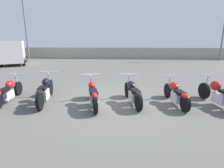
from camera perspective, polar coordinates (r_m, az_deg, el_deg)
The scene contains 10 objects.
ground_plane at distance 6.53m, azimuth -0.08°, elevation -5.82°, with size 60.00×60.00×0.00m, color #5B5954.
fence_back at distance 21.85m, azimuth 3.01°, elevation 9.96°, with size 40.00×0.04×1.37m.
light_pole_right at distance 23.75m, azimuth -26.77°, elevation 19.63°, with size 0.70×0.35×8.85m.
motorcycle_slot_0 at distance 7.50m, azimuth -30.80°, elevation -2.00°, with size 0.66×2.10×0.93m.
motorcycle_slot_1 at distance 6.81m, azimuth -21.01°, elevation -2.12°, with size 0.80×2.23×1.03m.
motorcycle_slot_2 at distance 6.05m, azimuth -6.27°, elevation -3.40°, with size 0.85×2.06×1.00m.
motorcycle_slot_3 at distance 6.26m, azimuth 6.82°, elevation -2.83°, with size 0.79×2.01×0.97m.
motorcycle_slot_4 at distance 6.57m, azimuth 20.21°, elevation -2.90°, with size 0.63×2.03×0.94m.
motorcycle_slot_5 at distance 7.07m, azimuth 31.59°, elevation -2.80°, with size 0.72×2.12×0.99m.
parked_van at distance 19.29m, azimuth -29.59°, elevation 9.24°, with size 3.73×4.83×2.19m.
Camera 1 is at (0.46, -6.12, 2.21)m, focal length 28.00 mm.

